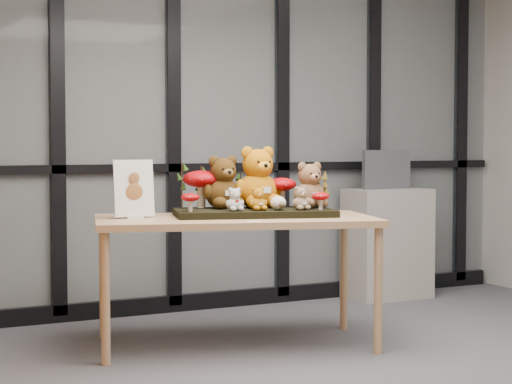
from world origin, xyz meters
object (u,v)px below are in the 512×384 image
bear_brown_medium (223,179)px  bear_beige_small (301,197)px  bear_tan_back (310,183)px  sign_holder (134,191)px  diorama_tray (254,213)px  display_table (235,228)px  plush_cream_hedgehog (278,202)px  mushroom_front_right (321,200)px  bear_small_yellow (258,198)px  mushroom_back_right (282,191)px  mushroom_back_left (201,187)px  monitor (387,169)px  mushroom_front_left (190,201)px  cabinet (387,244)px  bear_pooh_yellow (257,174)px  bear_white_bow (234,198)px

bear_brown_medium → bear_beige_small: bearing=-28.8°
bear_tan_back → sign_holder: bear_tan_back is taller
diorama_tray → display_table: bearing=-153.4°
plush_cream_hedgehog → mushroom_front_right: 0.26m
mushroom_front_right → sign_holder: sign_holder is taller
bear_small_yellow → mushroom_back_right: bearing=52.7°
bear_beige_small → mushroom_back_left: (-0.46, 0.44, 0.05)m
monitor → mushroom_front_right: bearing=-138.1°
mushroom_back_left → monitor: monitor is taller
bear_tan_back → plush_cream_hedgehog: (-0.28, -0.10, -0.11)m
plush_cream_hedgehog → mushroom_back_left: bearing=148.1°
diorama_tray → sign_holder: (-0.71, 0.18, 0.14)m
monitor → mushroom_back_right: bearing=-148.3°
plush_cream_hedgehog → bear_beige_small: bearing=-5.5°
mushroom_front_left → cabinet: 2.38m
plush_cream_hedgehog → cabinet: 2.00m
mushroom_back_left → monitor: (1.94, 0.74, 0.07)m
display_table → bear_beige_small: bear_beige_small is taller
diorama_tray → mushroom_front_left: 0.43m
bear_tan_back → plush_cream_hedgehog: 0.32m
bear_pooh_yellow → bear_tan_back: size_ratio=1.34×
monitor → display_table: bearing=-151.3°
bear_small_yellow → monitor: bearing=49.6°
display_table → diorama_tray: bearing=26.6°
bear_brown_medium → bear_white_bow: bearing=-82.8°
monitor → sign_holder: bearing=-161.5°
bear_tan_back → mushroom_front_right: (-0.05, -0.21, -0.10)m
diorama_tray → bear_brown_medium: bearing=145.1°
bear_tan_back → monitor: (1.32, 1.02, 0.04)m
bear_pooh_yellow → bear_white_bow: 0.35m
bear_brown_medium → monitor: (1.82, 0.81, 0.02)m
mushroom_back_right → sign_holder: bearing=174.6°
mushroom_back_right → sign_holder: size_ratio=0.59×
diorama_tray → bear_beige_small: 0.31m
plush_cream_hedgehog → bear_tan_back: bearing=37.2°
mushroom_back_left → monitor: bearing=20.8°
mushroom_front_left → mushroom_front_right: 0.79m
display_table → bear_small_yellow: (0.11, -0.09, 0.18)m
display_table → bear_white_bow: bearing=-103.1°
plush_cream_hedgehog → bear_small_yellow: bearing=-178.2°
bear_small_yellow → sign_holder: 0.74m
plush_cream_hedgehog → monitor: 1.96m
diorama_tray → mushroom_front_right: (0.33, -0.25, 0.08)m
bear_tan_back → bear_white_bow: 0.55m
mushroom_back_right → cabinet: mushroom_back_right is taller
diorama_tray → bear_small_yellow: size_ratio=6.17×
bear_beige_small → mushroom_back_left: bearing=153.7°
diorama_tray → mushroom_front_left: size_ratio=7.91×
plush_cream_hedgehog → monitor: monitor is taller
bear_white_bow → mushroom_front_right: bearing=-0.9°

